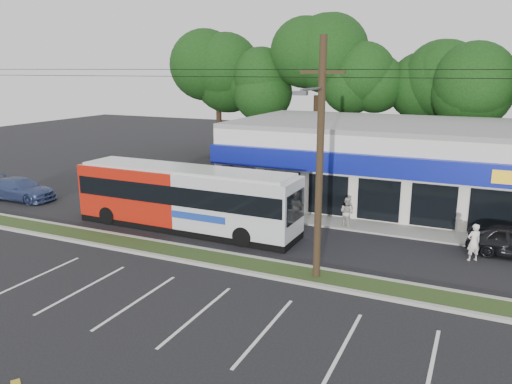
{
  "coord_description": "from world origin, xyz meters",
  "views": [
    {
      "loc": [
        8.95,
        -18.13,
        8.71
      ],
      "look_at": [
        -1.68,
        5.0,
        2.43
      ],
      "focal_mm": 35.0,
      "sensor_mm": 36.0,
      "label": 1
    }
  ],
  "objects_px": {
    "utility_pole": "(315,153)",
    "car_blue": "(21,189)",
    "car_silver": "(131,205)",
    "pedestrian_b": "(347,212)",
    "pedestrian_a": "(474,242)",
    "metrobus": "(186,197)"
  },
  "relations": [
    {
      "from": "metrobus",
      "to": "car_silver",
      "type": "bearing_deg",
      "value": 176.83
    },
    {
      "from": "metrobus",
      "to": "pedestrian_b",
      "type": "xyz_separation_m",
      "value": [
        8.09,
        4.0,
        -0.98
      ]
    },
    {
      "from": "utility_pole",
      "to": "metrobus",
      "type": "distance_m",
      "value": 9.94
    },
    {
      "from": "utility_pole",
      "to": "car_blue",
      "type": "height_order",
      "value": "utility_pole"
    },
    {
      "from": "metrobus",
      "to": "pedestrian_b",
      "type": "bearing_deg",
      "value": 27.01
    },
    {
      "from": "utility_pole",
      "to": "metrobus",
      "type": "relative_size",
      "value": 3.83
    },
    {
      "from": "pedestrian_a",
      "to": "pedestrian_b",
      "type": "height_order",
      "value": "pedestrian_a"
    },
    {
      "from": "car_silver",
      "to": "pedestrian_b",
      "type": "height_order",
      "value": "pedestrian_b"
    },
    {
      "from": "utility_pole",
      "to": "pedestrian_a",
      "type": "height_order",
      "value": "utility_pole"
    },
    {
      "from": "car_blue",
      "to": "car_silver",
      "type": "bearing_deg",
      "value": -94.98
    },
    {
      "from": "metrobus",
      "to": "car_blue",
      "type": "relative_size",
      "value": 2.56
    },
    {
      "from": "pedestrian_a",
      "to": "pedestrian_b",
      "type": "relative_size",
      "value": 1.03
    },
    {
      "from": "pedestrian_b",
      "to": "utility_pole",
      "type": "bearing_deg",
      "value": 116.68
    },
    {
      "from": "car_blue",
      "to": "utility_pole",
      "type": "bearing_deg",
      "value": -103.16
    },
    {
      "from": "car_blue",
      "to": "pedestrian_a",
      "type": "distance_m",
      "value": 28.51
    },
    {
      "from": "pedestrian_a",
      "to": "car_blue",
      "type": "bearing_deg",
      "value": -32.52
    },
    {
      "from": "utility_pole",
      "to": "pedestrian_b",
      "type": "xyz_separation_m",
      "value": [
        -0.48,
        7.57,
        -4.54
      ]
    },
    {
      "from": "metrobus",
      "to": "car_silver",
      "type": "relative_size",
      "value": 2.63
    },
    {
      "from": "pedestrian_b",
      "to": "car_silver",
      "type": "bearing_deg",
      "value": 40.15
    },
    {
      "from": "car_silver",
      "to": "utility_pole",
      "type": "bearing_deg",
      "value": -102.6
    },
    {
      "from": "utility_pole",
      "to": "pedestrian_a",
      "type": "distance_m",
      "value": 9.18
    },
    {
      "from": "utility_pole",
      "to": "metrobus",
      "type": "bearing_deg",
      "value": 157.37
    }
  ]
}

